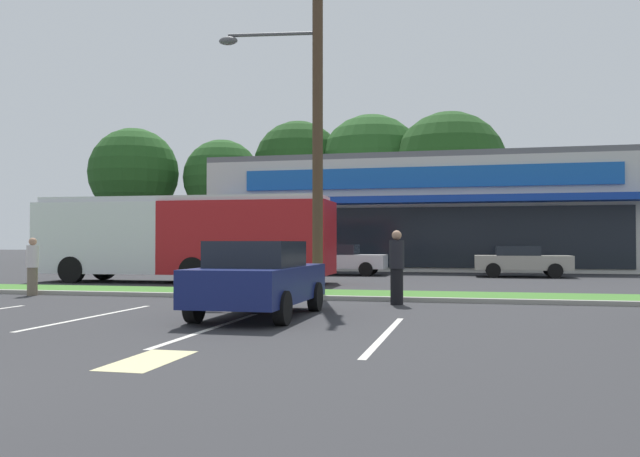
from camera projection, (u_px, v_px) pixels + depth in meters
grass_median at (236, 293)px, 19.33m from camera, size 56.00×2.20×0.12m
curb_lip at (221, 296)px, 18.14m from camera, size 56.00×0.24×0.12m
parking_stripe_1 at (92, 317)px, 13.51m from camera, size 0.12×4.80×0.01m
parking_stripe_2 at (212, 328)px, 11.68m from camera, size 0.12×4.80×0.01m
parking_stripe_3 at (385, 335)px, 10.89m from camera, size 0.12×4.80×0.01m
lot_arrow at (148, 360)px, 8.53m from camera, size 0.70×1.60×0.01m
storefront_building at (431, 216)px, 39.65m from camera, size 24.00×12.90×6.27m
tree_far_left at (134, 173)px, 52.14m from camera, size 7.00×7.00×10.55m
tree_left at (222, 178)px, 51.50m from camera, size 6.01×6.01×9.55m
tree_mid_left at (298, 166)px, 50.86m from camera, size 6.87×6.87×10.87m
tree_mid at (371, 168)px, 49.86m from camera, size 8.11×8.11×11.18m
tree_mid_right at (449, 169)px, 47.30m from camera, size 8.27×8.27×10.90m
utility_pole at (313, 101)px, 18.85m from camera, size 3.08×2.40×10.43m
city_bus at (184, 236)px, 25.24m from camera, size 11.51×2.93×3.25m
car_0 at (98, 257)px, 33.67m from camera, size 4.58×1.96×1.53m
car_1 at (341, 259)px, 31.04m from camera, size 4.15×1.91×1.43m
car_2 at (259, 278)px, 13.55m from camera, size 1.95×4.21×1.55m
car_4 at (521, 261)px, 29.29m from camera, size 4.12×2.02×1.36m
pedestrian_near_bench at (33, 266)px, 19.04m from camera, size 0.34×0.34×1.66m
pedestrian_by_pole at (397, 267)px, 16.20m from camera, size 0.37×0.37×1.82m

